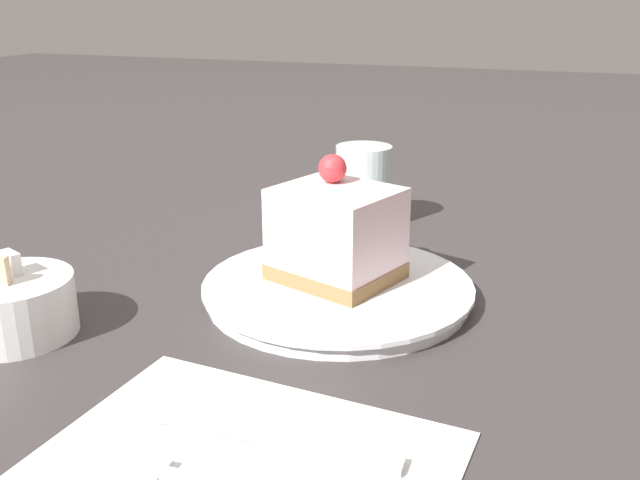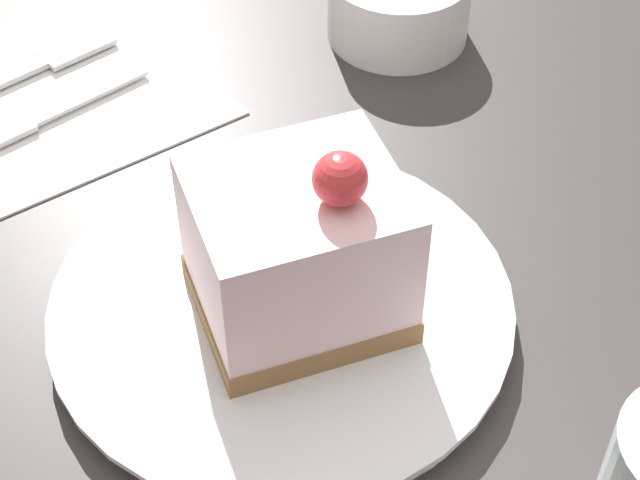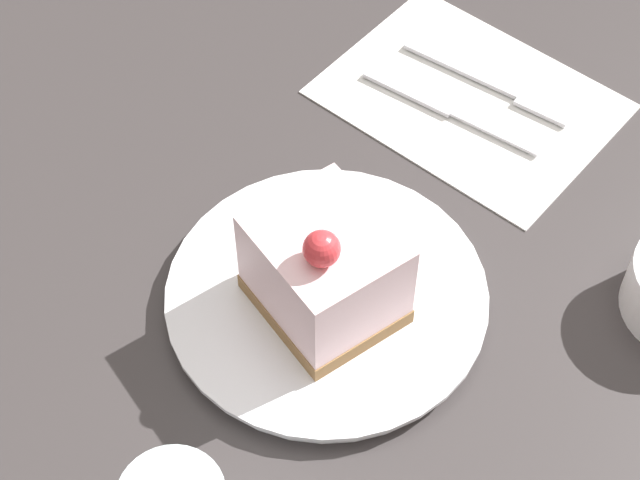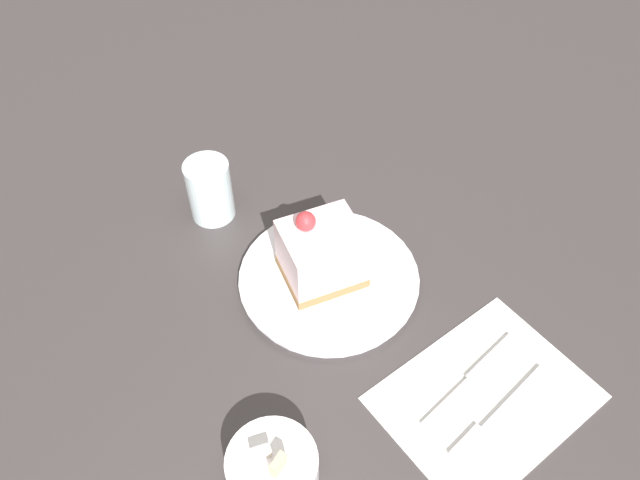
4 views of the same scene
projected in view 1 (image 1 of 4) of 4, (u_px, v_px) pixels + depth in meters
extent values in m
plane|color=#383333|center=(313.00, 306.00, 0.61)|extent=(4.00, 4.00, 0.00)
cylinder|color=white|center=(338.00, 290.00, 0.62)|extent=(0.23, 0.23, 0.02)
cylinder|color=white|center=(338.00, 284.00, 0.62)|extent=(0.23, 0.23, 0.00)
cube|color=olive|center=(336.00, 271.00, 0.62)|extent=(0.11, 0.12, 0.01)
cube|color=silver|center=(336.00, 227.00, 0.61)|extent=(0.11, 0.12, 0.07)
sphere|color=red|center=(336.00, 169.00, 0.61)|extent=(0.02, 0.02, 0.02)
cube|color=white|center=(240.00, 466.00, 0.40)|extent=(0.19, 0.25, 0.00)
cube|color=silver|center=(125.00, 466.00, 0.40)|extent=(0.02, 0.05, 0.00)
cube|color=silver|center=(330.00, 451.00, 0.41)|extent=(0.02, 0.09, 0.00)
cube|color=silver|center=(196.00, 424.00, 0.43)|extent=(0.01, 0.09, 0.00)
cylinder|color=white|center=(13.00, 307.00, 0.55)|extent=(0.09, 0.09, 0.05)
cube|color=white|center=(11.00, 264.00, 0.55)|extent=(0.02, 0.02, 0.02)
cylinder|color=silver|center=(363.00, 186.00, 0.80)|extent=(0.06, 0.06, 0.09)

